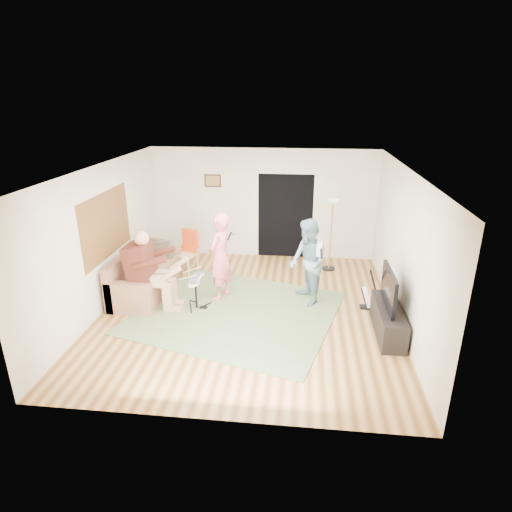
{
  "coord_description": "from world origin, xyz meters",
  "views": [
    {
      "loc": [
        0.96,
        -7.26,
        3.89
      ],
      "look_at": [
        0.12,
        0.3,
        1.0
      ],
      "focal_mm": 30.0,
      "sensor_mm": 36.0,
      "label": 1
    }
  ],
  "objects_px": {
    "drum_kit": "(196,295)",
    "dining_chair": "(187,258)",
    "singer": "(220,257)",
    "guitar_spare": "(367,297)",
    "guitarist": "(308,263)",
    "television": "(389,288)",
    "tv_cabinet": "(388,320)",
    "sofa": "(143,278)",
    "torchiere_lamp": "(332,222)"
  },
  "relations": [
    {
      "from": "drum_kit",
      "to": "dining_chair",
      "type": "bearing_deg",
      "value": 110.23
    },
    {
      "from": "singer",
      "to": "guitar_spare",
      "type": "bearing_deg",
      "value": 105.65
    },
    {
      "from": "guitarist",
      "to": "television",
      "type": "distance_m",
      "value": 1.7
    },
    {
      "from": "singer",
      "to": "television",
      "type": "xyz_separation_m",
      "value": [
        3.07,
        -1.07,
        -0.03
      ]
    },
    {
      "from": "tv_cabinet",
      "to": "sofa",
      "type": "bearing_deg",
      "value": 166.11
    },
    {
      "from": "torchiere_lamp",
      "to": "drum_kit",
      "type": "bearing_deg",
      "value": -139.0
    },
    {
      "from": "sofa",
      "to": "television",
      "type": "distance_m",
      "value": 4.92
    },
    {
      "from": "sofa",
      "to": "tv_cabinet",
      "type": "relative_size",
      "value": 1.55
    },
    {
      "from": "singer",
      "to": "guitarist",
      "type": "height_order",
      "value": "singer"
    },
    {
      "from": "dining_chair",
      "to": "singer",
      "type": "bearing_deg",
      "value": -28.58
    },
    {
      "from": "singer",
      "to": "dining_chair",
      "type": "relative_size",
      "value": 1.76
    },
    {
      "from": "guitarist",
      "to": "guitar_spare",
      "type": "height_order",
      "value": "guitarist"
    },
    {
      "from": "guitar_spare",
      "to": "singer",
      "type": "bearing_deg",
      "value": 176.97
    },
    {
      "from": "singer",
      "to": "torchiere_lamp",
      "type": "relative_size",
      "value": 1.05
    },
    {
      "from": "guitarist",
      "to": "dining_chair",
      "type": "bearing_deg",
      "value": -135.42
    },
    {
      "from": "singer",
      "to": "sofa",
      "type": "bearing_deg",
      "value": -75.35
    },
    {
      "from": "television",
      "to": "torchiere_lamp",
      "type": "bearing_deg",
      "value": 106.06
    },
    {
      "from": "guitar_spare",
      "to": "tv_cabinet",
      "type": "distance_m",
      "value": 0.95
    },
    {
      "from": "guitarist",
      "to": "tv_cabinet",
      "type": "distance_m",
      "value": 1.84
    },
    {
      "from": "sofa",
      "to": "singer",
      "type": "height_order",
      "value": "singer"
    },
    {
      "from": "dining_chair",
      "to": "television",
      "type": "height_order",
      "value": "television"
    },
    {
      "from": "dining_chair",
      "to": "television",
      "type": "distance_m",
      "value": 4.7
    },
    {
      "from": "guitar_spare",
      "to": "television",
      "type": "distance_m",
      "value": 1.12
    },
    {
      "from": "drum_kit",
      "to": "singer",
      "type": "xyz_separation_m",
      "value": [
        0.38,
        0.53,
        0.6
      ]
    },
    {
      "from": "television",
      "to": "sofa",
      "type": "bearing_deg",
      "value": 165.97
    },
    {
      "from": "drum_kit",
      "to": "singer",
      "type": "height_order",
      "value": "singer"
    },
    {
      "from": "sofa",
      "to": "guitarist",
      "type": "relative_size",
      "value": 1.28
    },
    {
      "from": "singer",
      "to": "guitarist",
      "type": "relative_size",
      "value": 1.04
    },
    {
      "from": "sofa",
      "to": "singer",
      "type": "bearing_deg",
      "value": -4.04
    },
    {
      "from": "drum_kit",
      "to": "guitar_spare",
      "type": "relative_size",
      "value": 0.82
    },
    {
      "from": "guitar_spare",
      "to": "dining_chair",
      "type": "bearing_deg",
      "value": 160.93
    },
    {
      "from": "sofa",
      "to": "guitarist",
      "type": "height_order",
      "value": "guitarist"
    },
    {
      "from": "television",
      "to": "tv_cabinet",
      "type": "bearing_deg",
      "value": -0.0
    },
    {
      "from": "guitarist",
      "to": "torchiere_lamp",
      "type": "height_order",
      "value": "guitarist"
    },
    {
      "from": "sofa",
      "to": "guitarist",
      "type": "xyz_separation_m",
      "value": [
        3.4,
        -0.15,
        0.55
      ]
    },
    {
      "from": "television",
      "to": "dining_chair",
      "type": "bearing_deg",
      "value": 151.01
    },
    {
      "from": "guitar_spare",
      "to": "tv_cabinet",
      "type": "height_order",
      "value": "guitar_spare"
    },
    {
      "from": "singer",
      "to": "guitarist",
      "type": "xyz_separation_m",
      "value": [
        1.72,
        -0.03,
        -0.04
      ]
    },
    {
      "from": "drum_kit",
      "to": "guitarist",
      "type": "bearing_deg",
      "value": 13.38
    },
    {
      "from": "drum_kit",
      "to": "guitar_spare",
      "type": "height_order",
      "value": "guitar_spare"
    },
    {
      "from": "singer",
      "to": "dining_chair",
      "type": "xyz_separation_m",
      "value": [
        -1.02,
        1.2,
        -0.52
      ]
    },
    {
      "from": "guitarist",
      "to": "guitar_spare",
      "type": "bearing_deg",
      "value": 62.68
    },
    {
      "from": "sofa",
      "to": "tv_cabinet",
      "type": "height_order",
      "value": "sofa"
    },
    {
      "from": "dining_chair",
      "to": "tv_cabinet",
      "type": "height_order",
      "value": "dining_chair"
    },
    {
      "from": "television",
      "to": "guitarist",
      "type": "bearing_deg",
      "value": 142.34
    },
    {
      "from": "guitar_spare",
      "to": "drum_kit",
      "type": "bearing_deg",
      "value": -173.38
    },
    {
      "from": "guitarist",
      "to": "tv_cabinet",
      "type": "xyz_separation_m",
      "value": [
        1.39,
        -1.04,
        -0.6
      ]
    },
    {
      "from": "singer",
      "to": "guitarist",
      "type": "bearing_deg",
      "value": 107.67
    },
    {
      "from": "singer",
      "to": "guitar_spare",
      "type": "relative_size",
      "value": 2.2
    },
    {
      "from": "singer",
      "to": "television",
      "type": "distance_m",
      "value": 3.25
    }
  ]
}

